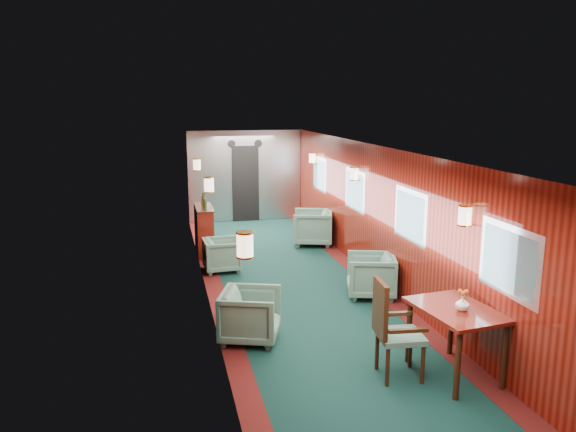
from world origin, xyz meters
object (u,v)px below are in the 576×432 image
object	(u,v)px
armchair_right_near	(371,275)
armchair_right_far	(312,227)
credenza	(204,230)
armchair_left_far	(222,255)
armchair_left_near	(250,315)
side_chair	(391,326)
dining_table	(456,319)

from	to	relation	value
armchair_right_near	armchair_right_far	distance (m)	3.46
credenza	armchair_right_near	world-z (taller)	credenza
credenza	armchair_left_far	xyz separation A→B (m)	(0.24, -1.32, -0.20)
armchair_left_far	armchair_left_near	bearing A→B (deg)	177.31
side_chair	armchair_left_near	distance (m)	1.99
armchair_left_near	armchair_left_far	size ratio (longest dim) A/B	1.12
side_chair	armchair_right_near	distance (m)	2.77
armchair_left_near	dining_table	bearing A→B (deg)	-105.67
armchair_left_far	armchair_right_near	size ratio (longest dim) A/B	0.89
dining_table	side_chair	distance (m)	0.75
armchair_right_near	armchair_left_near	bearing A→B (deg)	-43.60
dining_table	armchair_left_near	xyz separation A→B (m)	(-2.16, 1.49, -0.35)
dining_table	armchair_left_far	size ratio (longest dim) A/B	1.75
credenza	armchair_right_far	size ratio (longest dim) A/B	1.49
dining_table	armchair_right_near	xyz separation A→B (m)	(0.04, 2.77, -0.34)
dining_table	side_chair	bearing A→B (deg)	163.08
dining_table	side_chair	world-z (taller)	side_chair
armchair_left_far	armchair_right_far	world-z (taller)	armchair_right_far
armchair_left_near	armchair_right_far	distance (m)	5.20
dining_table	armchair_right_far	xyz separation A→B (m)	(-0.01, 6.23, -0.31)
dining_table	credenza	xyz separation A→B (m)	(-2.42, 6.01, -0.19)
credenza	armchair_left_far	distance (m)	1.35
side_chair	credenza	size ratio (longest dim) A/B	0.92
dining_table	armchair_left_near	distance (m)	2.65
credenza	armchair_right_far	world-z (taller)	credenza
side_chair	dining_table	bearing A→B (deg)	-3.95
side_chair	armchair_right_far	xyz separation A→B (m)	(0.73, 6.10, -0.25)
dining_table	armchair_right_near	size ratio (longest dim) A/B	1.55
armchair_left_near	armchair_right_near	xyz separation A→B (m)	(2.20, 1.27, 0.00)
side_chair	armchair_right_far	world-z (taller)	side_chair
armchair_right_far	armchair_left_far	bearing A→B (deg)	-38.24
armchair_left_far	armchair_right_far	bearing A→B (deg)	-57.86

